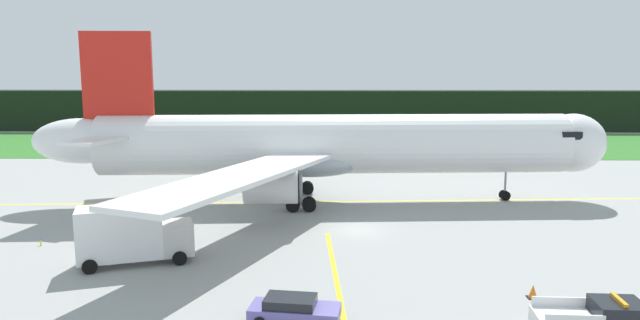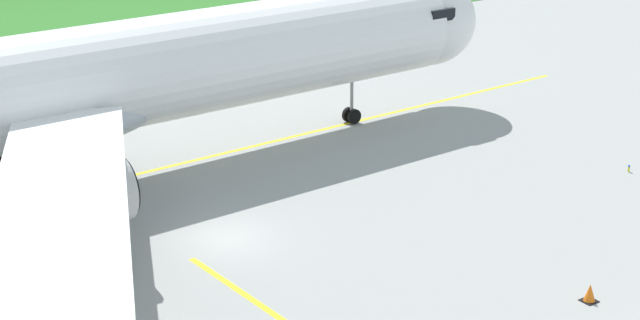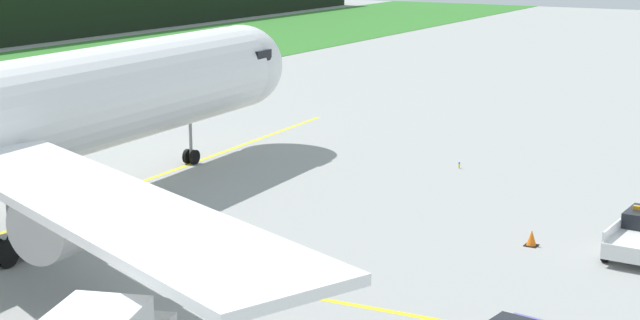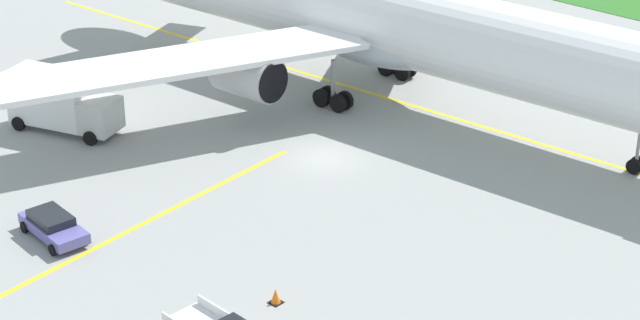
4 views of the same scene
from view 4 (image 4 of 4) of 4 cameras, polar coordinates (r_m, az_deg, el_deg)
ground at (r=66.66m, az=0.21°, el=0.13°), size 320.00×320.00×0.00m
taxiway_centerline_main at (r=74.32m, az=4.22°, el=2.85°), size 67.43×4.43×0.01m
taxiway_centerline_spur at (r=58.64m, az=-10.89°, el=-4.20°), size 2.04×28.51×0.01m
airliner at (r=72.79m, az=3.94°, el=6.78°), size 52.41×46.92×15.43m
catering_truck at (r=71.27m, az=-12.80°, el=2.91°), size 7.35×4.51×3.86m
staff_car at (r=59.52m, az=-13.17°, el=-3.19°), size 4.53×2.46×1.30m
apron_cone at (r=52.93m, az=-2.22°, el=-6.80°), size 0.59×0.59×0.74m
taxiway_edge_light_west at (r=79.65m, az=-13.84°, el=3.96°), size 0.12×0.12×0.51m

